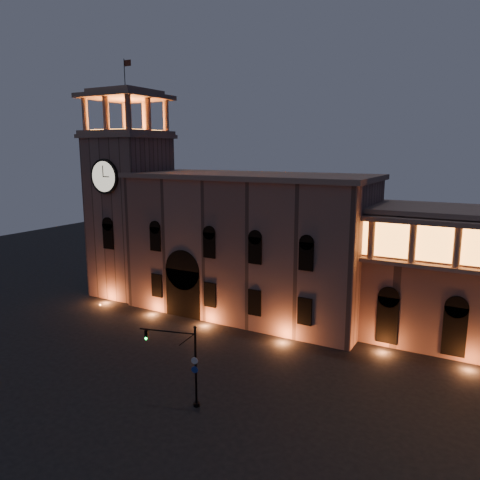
% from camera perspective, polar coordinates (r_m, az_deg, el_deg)
% --- Properties ---
extents(ground, '(160.00, 160.00, 0.00)m').
position_cam_1_polar(ground, '(43.33, -10.95, -17.37)').
color(ground, black).
rests_on(ground, ground).
extents(government_building, '(30.80, 12.80, 17.60)m').
position_cam_1_polar(government_building, '(58.76, 1.00, -0.52)').
color(government_building, '#7C5A51').
rests_on(government_building, ground).
extents(clock_tower, '(9.80, 9.80, 32.40)m').
position_cam_1_polar(clock_tower, '(68.02, -13.22, 3.94)').
color(clock_tower, '#7C5A51').
rests_on(clock_tower, ground).
extents(traffic_light, '(4.87, 1.53, 6.87)m').
position_cam_1_polar(traffic_light, '(38.90, -6.63, -14.71)').
color(traffic_light, black).
rests_on(traffic_light, ground).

